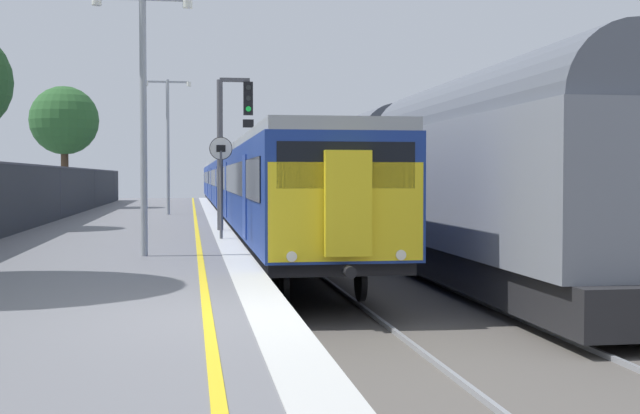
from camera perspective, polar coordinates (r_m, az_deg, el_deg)
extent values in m
cube|color=slate|center=(10.20, -19.98, -10.06)|extent=(6.40, 110.00, 1.00)
cube|color=silver|center=(9.96, -3.28, -7.27)|extent=(0.60, 110.00, 0.01)
cube|color=yellow|center=(9.91, -7.63, -7.33)|extent=(0.12, 110.00, 0.01)
cube|color=gray|center=(10.29, 2.32, -12.45)|extent=(0.07, 110.00, 0.08)
cube|color=gray|center=(10.66, 10.08, -11.98)|extent=(0.07, 110.00, 0.08)
cube|color=navy|center=(24.52, -2.61, 1.24)|extent=(2.80, 20.54, 2.30)
cube|color=black|center=(24.57, -2.60, -1.73)|extent=(2.64, 19.94, 0.25)
cube|color=#93999E|center=(24.53, -2.61, 4.21)|extent=(2.68, 20.54, 0.24)
cube|color=black|center=(24.40, -5.91, 1.94)|extent=(0.02, 18.94, 0.84)
cube|color=#1D3A98|center=(19.28, -5.15, 0.72)|extent=(0.03, 1.10, 1.90)
cube|color=#1D3A98|center=(29.53, -6.42, 1.18)|extent=(0.03, 1.10, 1.90)
cylinder|color=black|center=(16.94, -2.43, -5.13)|extent=(0.12, 0.84, 0.84)
cylinder|color=black|center=(17.18, 2.77, -5.03)|extent=(0.12, 0.84, 0.84)
cylinder|color=black|center=(32.16, -5.46, -1.72)|extent=(0.12, 0.84, 0.84)
cylinder|color=black|center=(32.29, -2.70, -1.70)|extent=(0.12, 0.84, 0.84)
cube|color=navy|center=(45.59, -5.48, 1.62)|extent=(2.80, 20.54, 2.30)
cube|color=black|center=(45.61, -5.47, 0.01)|extent=(2.64, 19.94, 0.25)
cube|color=#93999E|center=(45.59, -5.48, 3.21)|extent=(2.68, 20.54, 0.24)
cube|color=black|center=(45.52, -7.25, 1.99)|extent=(0.02, 18.94, 0.84)
cube|color=#1D3A98|center=(40.39, -7.06, 1.41)|extent=(0.03, 1.10, 1.90)
cube|color=#1D3A98|center=(50.66, -7.41, 1.54)|extent=(0.03, 1.10, 1.90)
cylinder|color=black|center=(37.94, -5.97, -1.15)|extent=(0.12, 0.84, 0.84)
cylinder|color=black|center=(38.05, -3.62, -1.13)|extent=(0.12, 0.84, 0.84)
cylinder|color=black|center=(53.25, -6.79, -0.23)|extent=(0.12, 0.84, 0.84)
cylinder|color=black|center=(53.33, -5.11, -0.22)|extent=(0.12, 0.84, 0.84)
cube|color=navy|center=(66.70, -6.53, 1.75)|extent=(2.80, 20.54, 2.30)
cube|color=black|center=(66.72, -6.52, 0.66)|extent=(2.64, 19.94, 0.25)
cube|color=#93999E|center=(66.70, -6.53, 2.84)|extent=(2.68, 20.54, 0.24)
cube|color=black|center=(66.66, -7.74, 2.00)|extent=(0.02, 18.94, 0.84)
cube|color=#1D3A98|center=(61.52, -7.66, 1.63)|extent=(0.03, 1.10, 1.90)
cube|color=#1D3A98|center=(71.79, -7.82, 1.69)|extent=(0.03, 1.10, 1.90)
cylinder|color=black|center=(59.04, -6.98, -0.01)|extent=(0.12, 0.84, 0.84)
cylinder|color=black|center=(59.11, -5.47, 0.00)|extent=(0.12, 0.84, 0.84)
cylinder|color=black|center=(74.37, -7.36, 0.41)|extent=(0.12, 0.84, 0.84)
cylinder|color=black|center=(74.42, -6.16, 0.42)|extent=(0.12, 0.84, 0.84)
cube|color=yellow|center=(14.40, 1.78, -0.32)|extent=(2.70, 0.10, 1.70)
cube|color=black|center=(14.38, 1.80, 2.86)|extent=(2.40, 0.08, 0.80)
cube|color=yellow|center=(14.26, 1.89, 0.25)|extent=(0.80, 0.24, 1.80)
cylinder|color=white|center=(14.25, -1.94, -3.37)|extent=(0.18, 0.06, 0.18)
cylinder|color=white|center=(14.59, 5.50, -3.25)|extent=(0.18, 0.06, 0.18)
cylinder|color=black|center=(14.19, 2.00, -4.41)|extent=(0.20, 0.35, 0.20)
cube|color=black|center=(45.60, -5.48, 3.53)|extent=(0.60, 0.90, 0.20)
cube|color=#232326|center=(19.37, 11.33, -3.89)|extent=(2.30, 14.01, 0.79)
cube|color=slate|center=(19.27, 11.37, 1.42)|extent=(2.60, 13.21, 2.79)
cylinder|color=#515660|center=(19.31, 11.40, 5.56)|extent=(2.39, 12.81, 2.39)
cylinder|color=black|center=(14.49, 15.27, -6.42)|extent=(0.12, 0.84, 0.84)
cylinder|color=black|center=(15.19, 20.68, -6.09)|extent=(0.12, 0.84, 0.84)
cylinder|color=black|center=(23.92, 5.43, -3.03)|extent=(0.12, 0.84, 0.84)
cylinder|color=black|center=(24.35, 9.00, -2.96)|extent=(0.12, 0.84, 0.84)
cube|color=#232326|center=(33.62, 2.61, -1.34)|extent=(2.30, 14.01, 0.79)
cube|color=slate|center=(33.57, 2.62, 1.71)|extent=(2.60, 13.21, 2.79)
cylinder|color=#515660|center=(33.59, 2.62, 4.10)|extent=(2.39, 12.81, 2.39)
cylinder|color=black|center=(28.58, 3.07, -2.19)|extent=(0.12, 0.84, 0.84)
cylinder|color=black|center=(28.94, 6.09, -2.15)|extent=(0.12, 0.84, 0.84)
cylinder|color=black|center=(38.42, -0.01, -1.10)|extent=(0.12, 0.84, 0.84)
cylinder|color=black|center=(38.69, 2.28, -1.08)|extent=(0.12, 0.84, 0.84)
cube|color=#232326|center=(48.22, -0.87, -0.31)|extent=(2.30, 14.01, 0.79)
cube|color=slate|center=(48.17, -0.87, 1.82)|extent=(2.60, 13.21, 2.79)
cylinder|color=#515660|center=(48.19, -0.87, 3.48)|extent=(2.39, 12.81, 2.39)
cylinder|color=black|center=(43.16, -0.98, -0.75)|extent=(0.12, 0.84, 0.84)
cylinder|color=black|center=(43.40, 1.06, -0.74)|extent=(0.12, 0.84, 0.84)
cylinder|color=black|center=(53.09, -2.45, -0.23)|extent=(0.12, 0.84, 0.84)
cylinder|color=black|center=(53.28, -0.78, -0.22)|extent=(0.12, 0.84, 0.84)
cube|color=#232326|center=(62.91, -2.73, 0.25)|extent=(2.30, 14.01, 0.79)
cube|color=slate|center=(62.88, -2.73, 1.88)|extent=(2.60, 13.21, 2.79)
cylinder|color=#515660|center=(62.89, -2.74, 3.15)|extent=(2.39, 12.81, 2.39)
cylinder|color=black|center=(57.86, -2.98, -0.04)|extent=(0.12, 0.84, 0.84)
cylinder|color=black|center=(58.04, -1.44, -0.03)|extent=(0.12, 0.84, 0.84)
cylinder|color=black|center=(67.82, -3.83, 0.27)|extent=(0.12, 0.84, 0.84)
cylinder|color=black|center=(67.97, -2.52, 0.28)|extent=(0.12, 0.84, 0.84)
cylinder|color=#47474C|center=(25.45, -6.80, 3.50)|extent=(0.18, 0.18, 4.53)
cube|color=#47474C|center=(25.63, -5.80, 8.56)|extent=(0.90, 0.12, 0.12)
cube|color=black|center=(25.60, -4.90, 7.34)|extent=(0.28, 0.20, 1.00)
cylinder|color=black|center=(25.51, -4.88, 8.08)|extent=(0.16, 0.04, 0.16)
cylinder|color=black|center=(25.48, -4.88, 7.36)|extent=(0.16, 0.04, 0.16)
cylinder|color=#19D83F|center=(25.45, -4.88, 6.64)|extent=(0.16, 0.04, 0.16)
cube|color=black|center=(25.54, -4.89, 5.66)|extent=(0.32, 0.16, 0.24)
cylinder|color=#59595B|center=(21.93, -6.73, 0.82)|extent=(0.08, 0.08, 2.30)
cylinder|color=black|center=(21.93, -6.74, 3.96)|extent=(0.59, 0.02, 0.59)
cylinder|color=silver|center=(21.92, -6.74, 3.96)|extent=(0.56, 0.02, 0.56)
cube|color=black|center=(21.91, -6.74, 3.96)|extent=(0.24, 0.01, 0.18)
cylinder|color=#93999E|center=(17.52, -11.88, 5.44)|extent=(0.14, 0.14, 5.33)
cylinder|color=silver|center=(17.81, -8.97, 13.47)|extent=(0.20, 0.20, 0.18)
cylinder|color=silver|center=(17.91, -14.90, 13.37)|extent=(0.20, 0.20, 0.18)
cylinder|color=#93999E|center=(36.58, -10.28, 4.01)|extent=(0.14, 0.14, 5.76)
cube|color=#93999E|center=(36.78, -9.60, 8.35)|extent=(0.90, 0.08, 0.08)
cylinder|color=silver|center=(36.76, -8.89, 8.23)|extent=(0.20, 0.20, 0.18)
cube|color=#93999E|center=(36.80, -11.01, 8.34)|extent=(0.90, 0.08, 0.08)
cylinder|color=silver|center=(36.81, -11.72, 8.21)|extent=(0.20, 0.20, 0.18)
cylinder|color=#38383D|center=(33.52, -17.22, 0.91)|extent=(0.07, 0.07, 1.99)
cylinder|color=#38383D|center=(45.11, -15.04, 1.20)|extent=(0.07, 0.07, 1.99)
cylinder|color=#38383D|center=(56.74, -13.76, 1.38)|extent=(0.07, 0.07, 1.99)
cylinder|color=#473323|center=(45.49, -16.92, 2.18)|extent=(0.38, 0.38, 3.56)
sphere|color=#285628|center=(45.58, -16.95, 5.64)|extent=(3.53, 3.53, 3.53)
sphere|color=#285628|center=(46.00, -17.06, 5.06)|extent=(2.51, 2.51, 2.51)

